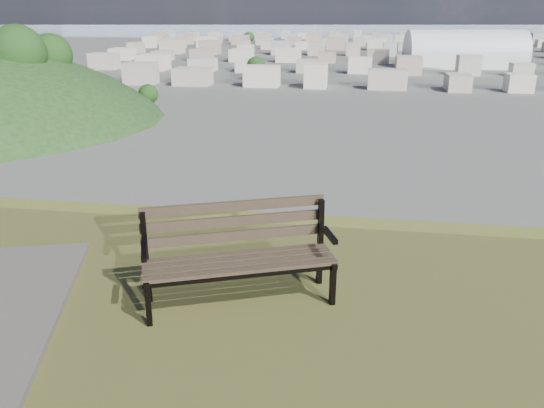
# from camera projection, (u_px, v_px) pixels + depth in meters

# --- Properties ---
(park_bench) EXTENTS (1.88, 1.18, 0.94)m
(park_bench) POSITION_uv_depth(u_px,v_px,m) (238.00, 249.00, 5.07)
(park_bench) COLOR #403524
(park_bench) RESTS_ON hilltop_mesa
(arena) EXTENTS (59.69, 30.71, 24.17)m
(arena) POSITION_uv_depth(u_px,v_px,m) (464.00, 56.00, 266.43)
(arena) COLOR silver
(arena) RESTS_ON ground
(city_blocks) EXTENTS (395.00, 361.00, 7.00)m
(city_blocks) POSITION_uv_depth(u_px,v_px,m) (355.00, 45.00, 376.62)
(city_blocks) COLOR #BDB1A6
(city_blocks) RESTS_ON ground
(city_trees) EXTENTS (406.52, 387.20, 9.98)m
(city_trees) POSITION_uv_depth(u_px,v_px,m) (309.00, 51.00, 309.96)
(city_trees) COLOR #312418
(city_trees) RESTS_ON ground
(bay_water) EXTENTS (2400.00, 700.00, 0.12)m
(bay_water) POSITION_uv_depth(u_px,v_px,m) (357.00, 28.00, 846.72)
(bay_water) COLOR #96AABE
(bay_water) RESTS_ON ground
(far_hills) EXTENTS (2050.00, 340.00, 60.00)m
(far_hills) POSITION_uv_depth(u_px,v_px,m) (334.00, 10.00, 1313.08)
(far_hills) COLOR #838FA3
(far_hills) RESTS_ON ground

